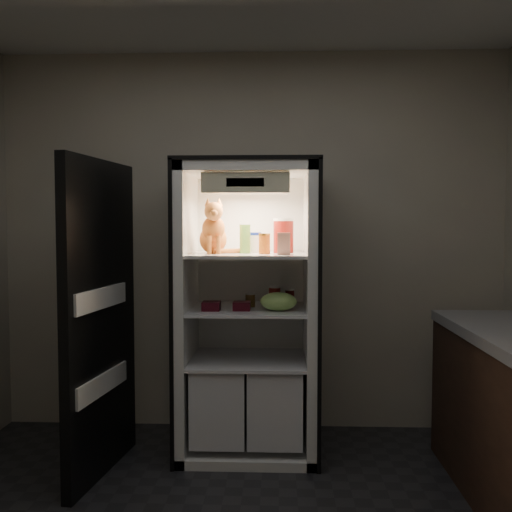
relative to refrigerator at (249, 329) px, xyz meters
The scene contains 16 objects.
room_shell 1.61m from the refrigerator, 90.00° to the right, with size 3.60×3.60×3.60m.
refrigerator is the anchor object (origin of this frame).
fridge_door 0.95m from the refrigerator, 153.88° to the right, with size 0.18×0.87×1.85m.
tabby_cat 0.67m from the refrigerator, 163.42° to the right, with size 0.31×0.34×0.35m.
parmesan_shaker 0.59m from the refrigerator, 111.65° to the right, with size 0.07×0.07×0.18m.
mayo_tub 0.57m from the refrigerator, 49.31° to the left, with size 0.10×0.10×0.13m.
salsa_jar 0.58m from the refrigerator, 46.20° to the right, with size 0.07×0.07×0.13m.
pepper_jar 0.65m from the refrigerator, ahead, with size 0.13×0.13×0.22m.
cream_carton 0.65m from the refrigerator, 44.08° to the right, with size 0.08×0.08×0.13m, color silver.
soda_can_a 0.28m from the refrigerator, 23.64° to the left, with size 0.06×0.06×0.12m.
soda_can_b 0.34m from the refrigerator, ahead, with size 0.06×0.06×0.11m.
soda_can_c 0.29m from the refrigerator, 29.23° to the right, with size 0.08×0.08×0.14m.
condiment_jar 0.19m from the refrigerator, 51.54° to the right, with size 0.06×0.06×0.09m.
grape_bag 0.34m from the refrigerator, 42.37° to the right, with size 0.23×0.17×0.11m, color #8CBA57.
berry_box_left 0.34m from the refrigerator, 140.61° to the right, with size 0.11×0.11×0.05m, color #460B14.
berry_box_right 0.25m from the refrigerator, 101.29° to the right, with size 0.11×0.11×0.05m, color #460B14.
Camera 1 is at (0.20, -2.31, 1.47)m, focal length 40.00 mm.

